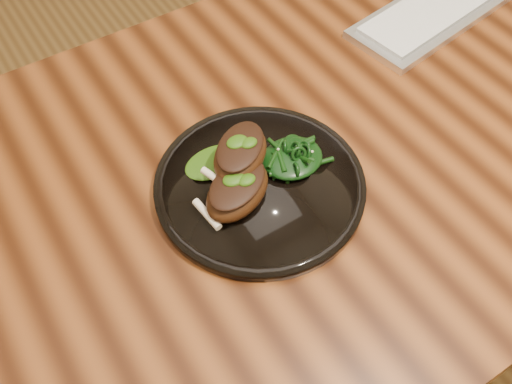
% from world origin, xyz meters
% --- Properties ---
extents(desk, '(1.60, 0.80, 0.75)m').
position_xyz_m(desk, '(0.00, 0.00, 0.67)').
color(desk, black).
rests_on(desk, ground).
extents(plate, '(0.30, 0.30, 0.02)m').
position_xyz_m(plate, '(-0.29, -0.03, 0.76)').
color(plate, black).
rests_on(plate, desk).
extents(lamb_chop_front, '(0.13, 0.11, 0.05)m').
position_xyz_m(lamb_chop_front, '(-0.33, -0.04, 0.79)').
color(lamb_chop_front, '#3A1C0B').
rests_on(lamb_chop_front, plate).
extents(lamb_chop_back, '(0.12, 0.12, 0.05)m').
position_xyz_m(lamb_chop_back, '(-0.30, -0.00, 0.81)').
color(lamb_chop_back, '#3A1C0B').
rests_on(lamb_chop_back, plate).
extents(herb_smear, '(0.09, 0.06, 0.01)m').
position_xyz_m(herb_smear, '(-0.33, 0.03, 0.77)').
color(herb_smear, '#1A3F06').
rests_on(herb_smear, plate).
extents(greens_heap, '(0.09, 0.08, 0.03)m').
position_xyz_m(greens_heap, '(-0.23, -0.03, 0.78)').
color(greens_heap, black).
rests_on(greens_heap, plate).
extents(keyboard, '(0.46, 0.20, 0.02)m').
position_xyz_m(keyboard, '(0.24, 0.14, 0.76)').
color(keyboard, silver).
rests_on(keyboard, desk).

